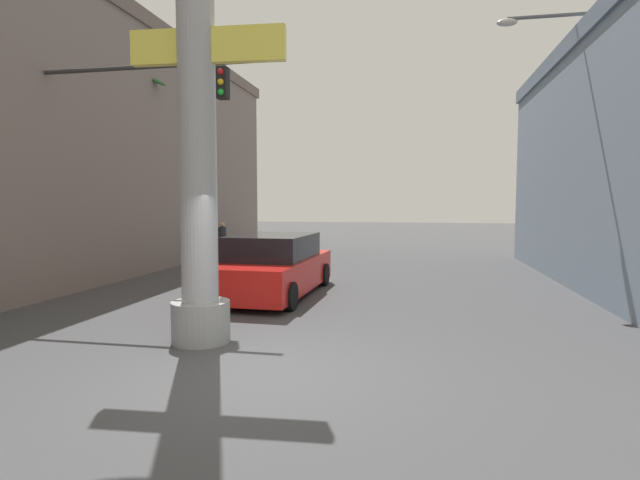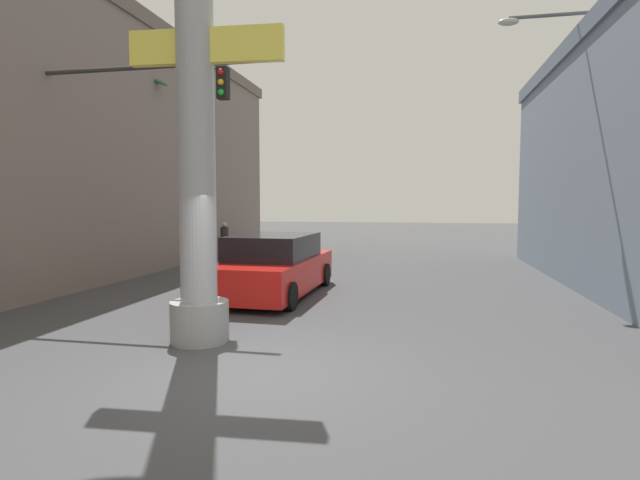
# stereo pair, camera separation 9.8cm
# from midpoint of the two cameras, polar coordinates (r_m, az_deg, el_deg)

# --- Properties ---
(ground_plane) EXTENTS (90.42, 90.42, 0.00)m
(ground_plane) POSITION_cam_midpoint_polar(r_m,az_deg,el_deg) (16.69, 3.36, -3.92)
(ground_plane) COLOR #424244
(neon_sign_pole) EXTENTS (2.94, 0.99, 9.67)m
(neon_sign_pole) POSITION_cam_midpoint_polar(r_m,az_deg,el_deg) (8.94, -14.24, 19.45)
(neon_sign_pole) COLOR #9E9EA3
(neon_sign_pole) RESTS_ON ground
(street_lamp) EXTENTS (2.88, 0.28, 7.59)m
(street_lamp) POSITION_cam_midpoint_polar(r_m,az_deg,el_deg) (15.68, 27.84, 11.97)
(street_lamp) COLOR #59595E
(street_lamp) RESTS_ON ground
(traffic_light_mast) EXTENTS (5.84, 0.32, 5.58)m
(traffic_light_mast) POSITION_cam_midpoint_polar(r_m,az_deg,el_deg) (13.10, -23.81, 11.12)
(traffic_light_mast) COLOR #333333
(traffic_light_mast) RESTS_ON ground
(car_lead) EXTENTS (2.24, 4.96, 1.56)m
(car_lead) POSITION_cam_midpoint_polar(r_m,az_deg,el_deg) (12.88, -5.58, -3.04)
(car_lead) COLOR black
(car_lead) RESTS_ON ground
(palm_tree_mid_left) EXTENTS (2.19, 2.34, 6.88)m
(palm_tree_mid_left) POSITION_cam_midpoint_polar(r_m,az_deg,el_deg) (18.70, -19.88, 8.81)
(palm_tree_mid_left) COLOR brown
(palm_tree_mid_left) RESTS_ON ground
(pedestrian_far_left) EXTENTS (0.43, 0.43, 1.56)m
(pedestrian_far_left) POSITION_cam_midpoint_polar(r_m,az_deg,el_deg) (21.61, -11.23, 0.30)
(pedestrian_far_left) COLOR #1E233F
(pedestrian_far_left) RESTS_ON ground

